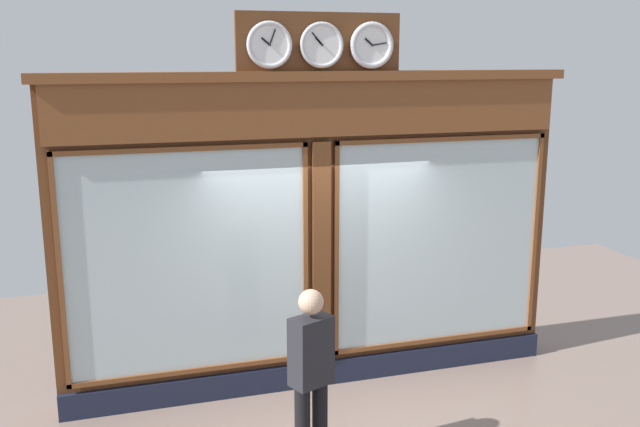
% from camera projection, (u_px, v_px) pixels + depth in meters
% --- Properties ---
extents(shop_facade, '(5.69, 0.42, 4.07)m').
position_uv_depth(shop_facade, '(317.00, 230.00, 7.76)').
color(shop_facade, '#5B3319').
rests_on(shop_facade, ground_plane).
extents(pedestrian, '(0.42, 0.34, 1.69)m').
position_uv_depth(pedestrian, '(311.00, 372.00, 6.20)').
color(pedestrian, black).
rests_on(pedestrian, ground_plane).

